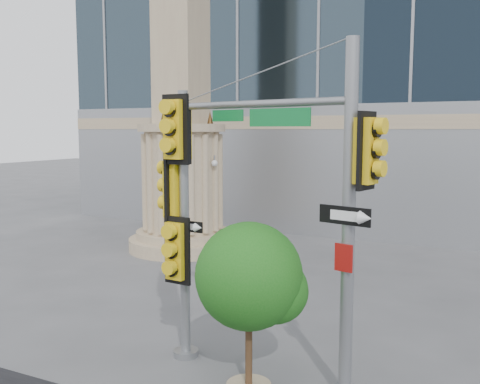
% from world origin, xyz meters
% --- Properties ---
extents(ground, '(120.00, 120.00, 0.00)m').
position_xyz_m(ground, '(0.00, 0.00, 0.00)').
color(ground, '#545456').
rests_on(ground, ground).
extents(monument, '(4.40, 4.40, 16.60)m').
position_xyz_m(monument, '(-6.00, 9.00, 5.52)').
color(monument, tan).
rests_on(monument, ground).
extents(main_signal_pole, '(4.93, 1.56, 6.46)m').
position_xyz_m(main_signal_pole, '(2.07, 0.23, 4.00)').
color(main_signal_pole, slate).
rests_on(main_signal_pole, ground).
extents(secondary_signal_pole, '(0.98, 0.78, 5.68)m').
position_xyz_m(secondary_signal_pole, '(-0.43, 0.07, 3.34)').
color(secondary_signal_pole, slate).
rests_on(secondary_signal_pole, ground).
extents(street_tree, '(2.05, 2.01, 3.20)m').
position_xyz_m(street_tree, '(1.54, -0.52, 2.11)').
color(street_tree, tan).
rests_on(street_tree, ground).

